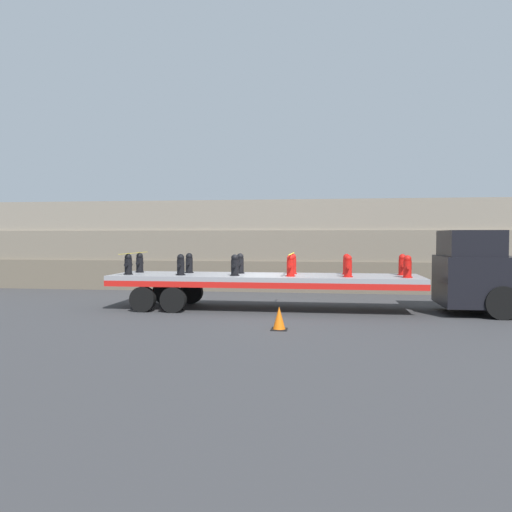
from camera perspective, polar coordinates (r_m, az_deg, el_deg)
ground_plane at (r=17.82m, az=0.96°, el=-6.12°), size 120.00×120.00×0.00m
rock_cliff at (r=24.60m, az=2.96°, el=1.23°), size 60.00×3.30×4.31m
truck_cab at (r=18.26m, az=24.10°, el=-1.71°), size 2.43×2.59×2.79m
flatbed_trailer at (r=17.78m, az=-0.89°, el=-2.81°), size 10.86×2.60×1.23m
fire_hydrant_black_near_0 at (r=18.35m, az=-14.39°, el=-0.95°), size 0.33×0.51×0.74m
fire_hydrant_black_far_0 at (r=19.37m, az=-13.15°, el=-0.78°), size 0.33×0.51×0.74m
fire_hydrant_black_near_1 at (r=17.71m, az=-8.60°, el=-1.02°), size 0.33×0.51×0.74m
fire_hydrant_black_far_1 at (r=18.77m, az=-7.64°, el=-0.83°), size 0.33×0.51×0.74m
fire_hydrant_black_near_2 at (r=17.26m, az=-2.44°, el=-1.08°), size 0.33×0.51×0.74m
fire_hydrant_black_far_2 at (r=18.34m, az=-1.82°, el=-0.89°), size 0.33×0.51×0.74m
fire_hydrant_red_near_3 at (r=17.02m, az=3.97°, el=-1.14°), size 0.33×0.51×0.74m
fire_hydrant_red_far_3 at (r=18.11m, az=4.21°, el=-0.93°), size 0.33×0.51×0.74m
fire_hydrant_red_near_4 at (r=16.99m, az=10.48°, el=-1.17°), size 0.33×0.51×0.74m
fire_hydrant_red_far_4 at (r=18.09m, az=10.32°, el=-0.97°), size 0.33×0.51×0.74m
fire_hydrant_red_near_5 at (r=17.19m, az=16.92°, el=-1.19°), size 0.33×0.51×0.74m
fire_hydrant_red_far_5 at (r=18.27m, az=16.39°, el=-0.99°), size 0.33×0.51×0.74m
cargo_strap_rear at (r=18.85m, az=-13.77°, el=0.33°), size 0.05×2.70×0.01m
cargo_strap_middle at (r=17.55m, az=4.10°, el=0.25°), size 0.05×2.70×0.01m
traffic_cone at (r=13.95m, az=2.66°, el=-7.14°), size 0.45×0.45×0.65m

